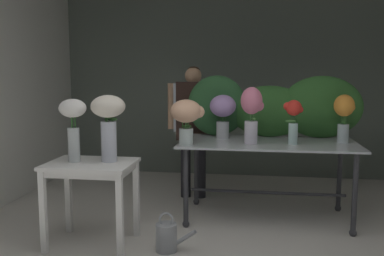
{
  "coord_description": "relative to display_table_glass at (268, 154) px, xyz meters",
  "views": [
    {
      "loc": [
        0.39,
        -2.5,
        1.51
      ],
      "look_at": [
        -0.19,
        1.41,
        1.0
      ],
      "focal_mm": 39.64,
      "sensor_mm": 36.0,
      "label": 1
    }
  ],
  "objects": [
    {
      "name": "vase_sunset_stock",
      "position": [
        0.75,
        0.05,
        0.42
      ],
      "size": [
        0.21,
        0.2,
        0.49
      ],
      "color": "silver",
      "rests_on": "display_table_glass"
    },
    {
      "name": "vase_scarlet_freesia",
      "position": [
        0.24,
        -0.12,
        0.39
      ],
      "size": [
        0.19,
        0.15,
        0.44
      ],
      "color": "silver",
      "rests_on": "display_table_glass"
    },
    {
      "name": "foliage_backdrop",
      "position": [
        0.13,
        0.35,
        0.44
      ],
      "size": [
        1.89,
        0.3,
        0.67
      ],
      "color": "#28562D",
      "rests_on": "display_table_glass"
    },
    {
      "name": "wall_back",
      "position": [
        -0.53,
        1.95,
        0.81
      ],
      "size": [
        5.01,
        0.12,
        3.0
      ],
      "primitive_type": "cube",
      "color": "slate",
      "rests_on": "ground"
    },
    {
      "name": "vase_peach_snapdragons",
      "position": [
        -0.79,
        -0.3,
        0.41
      ],
      "size": [
        0.33,
        0.31,
        0.44
      ],
      "color": "silver",
      "rests_on": "display_table_glass"
    },
    {
      "name": "vase_lilac_roses",
      "position": [
        -0.48,
        0.15,
        0.42
      ],
      "size": [
        0.28,
        0.28,
        0.47
      ],
      "color": "silver",
      "rests_on": "display_table_glass"
    },
    {
      "name": "display_table_glass",
      "position": [
        0.0,
        0.0,
        0.0
      ],
      "size": [
        1.78,
        0.94,
        0.82
      ],
      "color": "silver",
      "rests_on": "ground"
    },
    {
      "name": "side_table_white",
      "position": [
        -1.54,
        -0.9,
        -0.05
      ],
      "size": [
        0.75,
        0.56,
        0.74
      ],
      "color": "white",
      "rests_on": "ground"
    },
    {
      "name": "vase_white_roses_tall",
      "position": [
        -1.69,
        -0.9,
        0.41
      ],
      "size": [
        0.23,
        0.23,
        0.55
      ],
      "color": "silver",
      "rests_on": "side_table_white"
    },
    {
      "name": "ground_plane",
      "position": [
        -0.53,
        0.05,
        -0.69
      ],
      "size": [
        8.36,
        8.36,
        0.0
      ],
      "primitive_type": "plane",
      "color": "beige"
    },
    {
      "name": "vase_rosy_hydrangea",
      "position": [
        -0.17,
        -0.15,
        0.45
      ],
      "size": [
        0.23,
        0.21,
        0.56
      ],
      "color": "silver",
      "rests_on": "display_table_glass"
    },
    {
      "name": "vase_cream_lisianthus_tall",
      "position": [
        -1.39,
        -0.85,
        0.42
      ],
      "size": [
        0.3,
        0.3,
        0.58
      ],
      "color": "silver",
      "rests_on": "side_table_white"
    },
    {
      "name": "florist",
      "position": [
        -0.87,
        0.65,
        0.29
      ],
      "size": [
        0.62,
        0.24,
        1.59
      ],
      "color": "#232328",
      "rests_on": "ground"
    },
    {
      "name": "watering_can",
      "position": [
        -0.86,
        -0.96,
        -0.56
      ],
      "size": [
        0.35,
        0.18,
        0.34
      ],
      "color": "#999EA3",
      "rests_on": "ground"
    }
  ]
}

